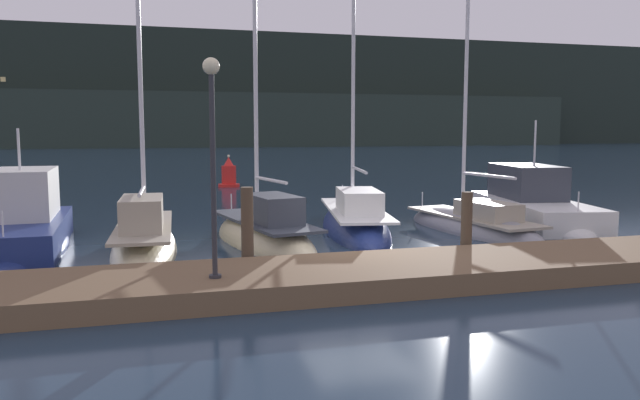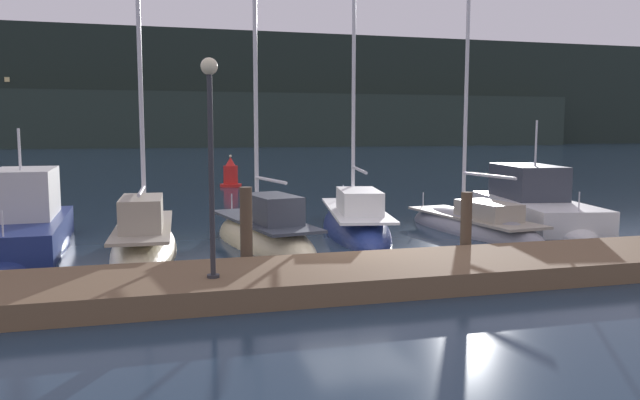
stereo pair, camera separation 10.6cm
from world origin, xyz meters
name	(u,v)px [view 1 (the left image)]	position (x,y,z in m)	size (l,w,h in m)	color
ground_plane	(358,264)	(0.00, 0.00, 0.00)	(400.00, 400.00, 0.00)	#1E3347
dock	(388,273)	(0.00, -1.97, 0.23)	(25.54, 2.80, 0.45)	brown
mooring_pile_1	(247,231)	(-2.75, -0.32, 0.99)	(0.28, 0.28, 1.99)	#4C3D2D
mooring_pile_2	(466,226)	(2.75, -0.32, 0.86)	(0.28, 0.28, 1.73)	#4C3D2D
motorboat_berth_1	(23,234)	(-8.22, 4.39, 0.39)	(2.54, 6.73, 3.88)	navy
sailboat_berth_2	(144,246)	(-5.01, 2.95, 0.18)	(1.97, 6.73, 10.01)	beige
sailboat_berth_3	(264,240)	(-1.73, 3.17, 0.14)	(2.93, 6.39, 10.17)	beige
sailboat_berth_4	(355,227)	(1.53, 4.70, 0.13)	(3.31, 7.58, 10.50)	navy
sailboat_berth_5	(473,229)	(5.14, 3.61, 0.10)	(2.56, 6.78, 9.59)	gray
motorboat_berth_6	(533,213)	(8.21, 4.87, 0.32)	(3.89, 7.70, 4.28)	white
channel_buoy	(229,175)	(-0.39, 21.39, 0.67)	(1.23, 1.23, 1.83)	red
dock_lamppost	(212,133)	(-3.69, -2.33, 3.21)	(0.32, 0.32, 4.14)	#2D2D33
hillside_backdrop	(175,94)	(0.82, 110.72, 9.94)	(240.00, 23.00, 21.59)	#1E2823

